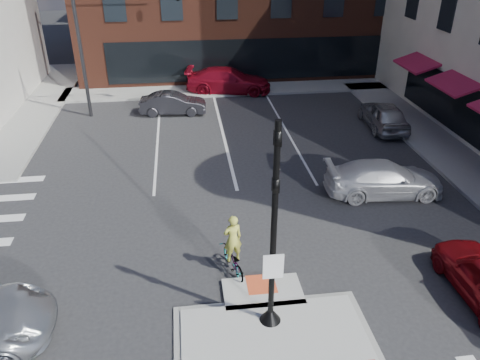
{
  "coord_description": "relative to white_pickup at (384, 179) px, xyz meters",
  "views": [
    {
      "loc": [
        -2.08,
        -9.11,
        9.83
      ],
      "look_at": [
        -0.23,
        5.27,
        2.0
      ],
      "focal_mm": 35.0,
      "sensor_mm": 36.0,
      "label": 1
    }
  ],
  "objects": [
    {
      "name": "ground",
      "position": [
        -6.0,
        -7.0,
        -0.71
      ],
      "size": [
        120.0,
        120.0,
        0.0
      ],
      "primitive_type": "plane",
      "color": "#28282B",
      "rests_on": "ground"
    },
    {
      "name": "refuge_island",
      "position": [
        -6.0,
        -7.26,
        -0.66
      ],
      "size": [
        5.4,
        4.65,
        0.13
      ],
      "color": "gray",
      "rests_on": "ground"
    },
    {
      "name": "sidewalk_e",
      "position": [
        4.8,
        3.0,
        -0.63
      ],
      "size": [
        3.0,
        24.0,
        0.15
      ],
      "primitive_type": "cube",
      "color": "gray",
      "rests_on": "ground"
    },
    {
      "name": "sidewalk_n",
      "position": [
        -3.0,
        15.0,
        -0.63
      ],
      "size": [
        26.0,
        3.0,
        0.15
      ],
      "primitive_type": "cube",
      "color": "gray",
      "rests_on": "ground"
    },
    {
      "name": "signal_pole",
      "position": [
        -6.0,
        -6.6,
        1.65
      ],
      "size": [
        0.6,
        0.6,
        5.98
      ],
      "color": "black",
      "rests_on": "refuge_island"
    },
    {
      "name": "mast_arm_signal",
      "position": [
        -9.47,
        11.0,
        5.5
      ],
      "size": [
        6.1,
        2.24,
        8.0
      ],
      "color": "black",
      "rests_on": "ground"
    },
    {
      "name": "white_pickup",
      "position": [
        0.0,
        0.0,
        0.0
      ],
      "size": [
        4.97,
        2.27,
        1.41
      ],
      "primitive_type": "imported",
      "rotation": [
        0.0,
        0.0,
        1.51
      ],
      "color": "silver",
      "rests_on": "ground"
    },
    {
      "name": "bg_car_dark",
      "position": [
        -8.65,
        10.78,
        -0.07
      ],
      "size": [
        3.98,
        1.66,
        1.28
      ],
      "primitive_type": "imported",
      "rotation": [
        0.0,
        0.0,
        1.49
      ],
      "color": "#27272C",
      "rests_on": "ground"
    },
    {
      "name": "bg_car_silver",
      "position": [
        2.87,
        7.01,
        0.04
      ],
      "size": [
        2.05,
        4.51,
        1.5
      ],
      "primitive_type": "imported",
      "rotation": [
        0.0,
        0.0,
        3.08
      ],
      "color": "#A9ACB1",
      "rests_on": "ground"
    },
    {
      "name": "bg_car_red",
      "position": [
        -4.93,
        14.5,
        0.11
      ],
      "size": [
        5.97,
        3.28,
        1.64
      ],
      "primitive_type": "imported",
      "rotation": [
        0.0,
        0.0,
        1.39
      ],
      "color": "maroon",
      "rests_on": "ground"
    },
    {
      "name": "cyclist",
      "position": [
        -6.78,
        -4.2,
        0.0
      ],
      "size": [
        0.97,
        1.73,
        2.1
      ],
      "rotation": [
        0.0,
        0.0,
        3.4
      ],
      "color": "#3F3F44",
      "rests_on": "ground"
    }
  ]
}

